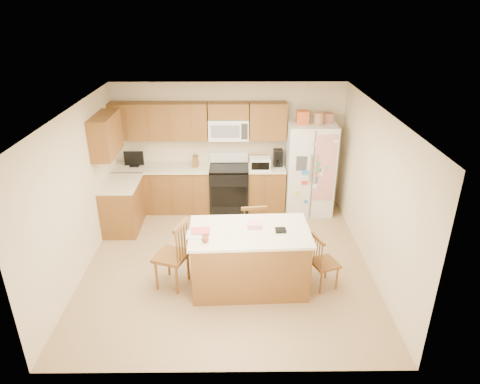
{
  "coord_description": "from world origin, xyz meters",
  "views": [
    {
      "loc": [
        0.14,
        -5.88,
        3.96
      ],
      "look_at": [
        0.2,
        0.35,
        1.1
      ],
      "focal_mm": 32.0,
      "sensor_mm": 36.0,
      "label": 1
    }
  ],
  "objects_px": {
    "island": "(249,258)",
    "windsor_chair_right": "(323,263)",
    "windsor_chair_left": "(173,256)",
    "refrigerator": "(309,167)",
    "windsor_chair_back": "(252,231)",
    "stove": "(229,187)"
  },
  "relations": [
    {
      "from": "island",
      "to": "windsor_chair_right",
      "type": "relative_size",
      "value": 2.04
    },
    {
      "from": "windsor_chair_right",
      "to": "windsor_chair_left",
      "type": "bearing_deg",
      "value": 178.51
    },
    {
      "from": "stove",
      "to": "windsor_chair_right",
      "type": "xyz_separation_m",
      "value": [
        1.41,
        -2.58,
        -0.07
      ]
    },
    {
      "from": "windsor_chair_back",
      "to": "windsor_chair_right",
      "type": "relative_size",
      "value": 1.15
    },
    {
      "from": "refrigerator",
      "to": "island",
      "type": "distance_m",
      "value": 2.81
    },
    {
      "from": "stove",
      "to": "windsor_chair_left",
      "type": "distance_m",
      "value": 2.64
    },
    {
      "from": "windsor_chair_right",
      "to": "stove",
      "type": "bearing_deg",
      "value": 118.72
    },
    {
      "from": "island",
      "to": "windsor_chair_right",
      "type": "height_order",
      "value": "island"
    },
    {
      "from": "stove",
      "to": "windsor_chair_left",
      "type": "bearing_deg",
      "value": -107.29
    },
    {
      "from": "refrigerator",
      "to": "island",
      "type": "relative_size",
      "value": 1.16
    },
    {
      "from": "stove",
      "to": "windsor_chair_left",
      "type": "relative_size",
      "value": 1.05
    },
    {
      "from": "stove",
      "to": "windsor_chair_back",
      "type": "relative_size",
      "value": 1.14
    },
    {
      "from": "stove",
      "to": "refrigerator",
      "type": "relative_size",
      "value": 0.55
    },
    {
      "from": "windsor_chair_left",
      "to": "windsor_chair_back",
      "type": "relative_size",
      "value": 1.09
    },
    {
      "from": "refrigerator",
      "to": "windsor_chair_back",
      "type": "bearing_deg",
      "value": -124.66
    },
    {
      "from": "island",
      "to": "windsor_chair_left",
      "type": "distance_m",
      "value": 1.11
    },
    {
      "from": "windsor_chair_left",
      "to": "windsor_chair_right",
      "type": "xyz_separation_m",
      "value": [
        2.2,
        -0.06,
        -0.1
      ]
    },
    {
      "from": "windsor_chair_left",
      "to": "windsor_chair_right",
      "type": "distance_m",
      "value": 2.2
    },
    {
      "from": "stove",
      "to": "windsor_chair_right",
      "type": "distance_m",
      "value": 2.94
    },
    {
      "from": "stove",
      "to": "island",
      "type": "bearing_deg",
      "value": -82.65
    },
    {
      "from": "island",
      "to": "windsor_chair_left",
      "type": "height_order",
      "value": "windsor_chair_left"
    },
    {
      "from": "stove",
      "to": "windsor_chair_right",
      "type": "relative_size",
      "value": 1.31
    }
  ]
}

